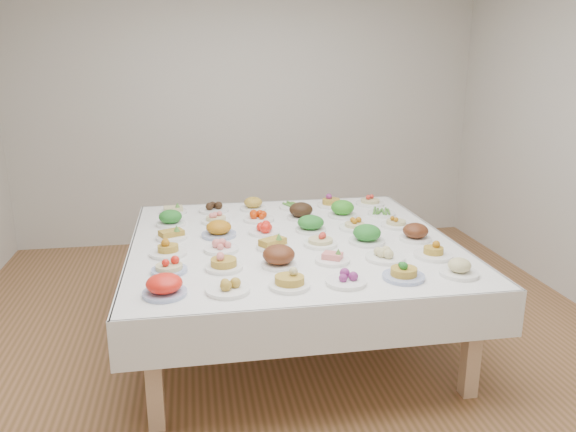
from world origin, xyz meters
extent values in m
plane|color=#95613E|center=(0.00, 0.00, 0.00)|extent=(5.00, 5.00, 0.00)
cube|color=beige|center=(0.00, 2.50, 1.40)|extent=(5.00, 0.02, 2.80)
cube|color=beige|center=(0.00, -2.50, 1.40)|extent=(5.00, 0.02, 2.80)
cube|color=white|center=(0.05, 0.11, 0.72)|extent=(2.21, 2.21, 0.06)
cube|color=white|center=(0.05, 1.21, 0.61)|extent=(2.23, 0.02, 0.28)
cube|color=white|center=(0.05, -1.00, 0.61)|extent=(2.23, 0.02, 0.28)
cube|color=white|center=(1.15, 0.11, 0.61)|extent=(0.02, 2.23, 0.28)
cube|color=white|center=(-1.06, 0.11, 0.61)|extent=(0.02, 2.23, 0.28)
cube|color=#D7B28A|center=(-0.88, -0.82, 0.34)|extent=(0.09, 0.09, 0.69)
cube|color=#D7B28A|center=(0.97, -0.82, 0.34)|extent=(0.09, 0.09, 0.69)
cube|color=#D7B28A|center=(-0.88, 1.03, 0.34)|extent=(0.09, 0.09, 0.69)
cube|color=#D7B28A|center=(0.97, 1.03, 0.34)|extent=(0.09, 0.09, 0.69)
cylinder|color=#4C66B2|center=(-0.80, -0.73, 0.76)|extent=(0.24, 0.24, 0.02)
cylinder|color=white|center=(-0.46, -0.74, 0.76)|extent=(0.24, 0.24, 0.02)
cylinder|color=white|center=(-0.12, -0.74, 0.76)|extent=(0.23, 0.23, 0.02)
cylinder|color=white|center=(0.21, -0.74, 0.76)|extent=(0.23, 0.23, 0.02)
cylinder|color=#4C66B2|center=(0.56, -0.73, 0.76)|extent=(0.24, 0.24, 0.02)
cylinder|color=white|center=(0.90, -0.73, 0.76)|extent=(0.23, 0.23, 0.02)
cylinder|color=#4C66B2|center=(-0.78, -0.39, 0.76)|extent=(0.21, 0.21, 0.02)
cylinder|color=white|center=(-0.46, -0.39, 0.76)|extent=(0.23, 0.23, 0.02)
cylinder|color=white|center=(-0.12, -0.41, 0.76)|extent=(0.21, 0.21, 0.02)
cylinder|color=white|center=(0.22, -0.39, 0.76)|extent=(0.21, 0.21, 0.02)
cylinder|color=white|center=(0.56, -0.40, 0.76)|extent=(0.25, 0.25, 0.02)
cylinder|color=white|center=(0.88, -0.41, 0.76)|extent=(0.24, 0.24, 0.02)
cylinder|color=white|center=(-0.80, -0.07, 0.76)|extent=(0.24, 0.24, 0.02)
cylinder|color=white|center=(-0.45, -0.05, 0.76)|extent=(0.23, 0.23, 0.02)
cylinder|color=white|center=(-0.11, -0.07, 0.76)|extent=(0.22, 0.22, 0.02)
cylinder|color=white|center=(0.22, -0.06, 0.76)|extent=(0.23, 0.23, 0.02)
cylinder|color=white|center=(0.54, -0.06, 0.76)|extent=(0.25, 0.25, 0.02)
cylinder|color=white|center=(0.90, -0.06, 0.76)|extent=(0.22, 0.22, 0.02)
cylinder|color=white|center=(-0.78, 0.27, 0.76)|extent=(0.22, 0.22, 0.02)
cylinder|color=#4C66B2|center=(-0.45, 0.27, 0.76)|extent=(0.24, 0.24, 0.02)
cylinder|color=white|center=(-0.12, 0.28, 0.76)|extent=(0.22, 0.22, 0.02)
cylinder|color=white|center=(0.22, 0.27, 0.76)|extent=(0.22, 0.22, 0.02)
cylinder|color=white|center=(0.55, 0.26, 0.76)|extent=(0.23, 0.23, 0.02)
cylinder|color=white|center=(0.88, 0.27, 0.76)|extent=(0.23, 0.23, 0.02)
cylinder|color=white|center=(-0.80, 0.60, 0.76)|extent=(0.22, 0.22, 0.02)
cylinder|color=white|center=(-0.46, 0.62, 0.76)|extent=(0.22, 0.22, 0.02)
cylinder|color=white|center=(-0.12, 0.62, 0.76)|extent=(0.24, 0.24, 0.02)
cylinder|color=white|center=(0.21, 0.61, 0.76)|extent=(0.22, 0.22, 0.02)
cylinder|color=white|center=(0.55, 0.61, 0.76)|extent=(0.23, 0.23, 0.02)
cylinder|color=white|center=(0.88, 0.61, 0.76)|extent=(0.22, 0.22, 0.02)
cylinder|color=white|center=(-0.79, 0.95, 0.76)|extent=(0.22, 0.22, 0.02)
cylinder|color=white|center=(-0.46, 0.95, 0.76)|extent=(0.24, 0.24, 0.02)
cylinder|color=white|center=(-0.13, 0.95, 0.76)|extent=(0.22, 0.22, 0.02)
cylinder|color=white|center=(0.22, 0.94, 0.76)|extent=(0.24, 0.24, 0.02)
cylinder|color=white|center=(0.54, 0.94, 0.76)|extent=(0.23, 0.23, 0.02)
cylinder|color=white|center=(0.89, 0.94, 0.76)|extent=(0.24, 0.24, 0.02)
camera|label=1|loc=(-0.62, -3.59, 1.98)|focal=35.00mm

